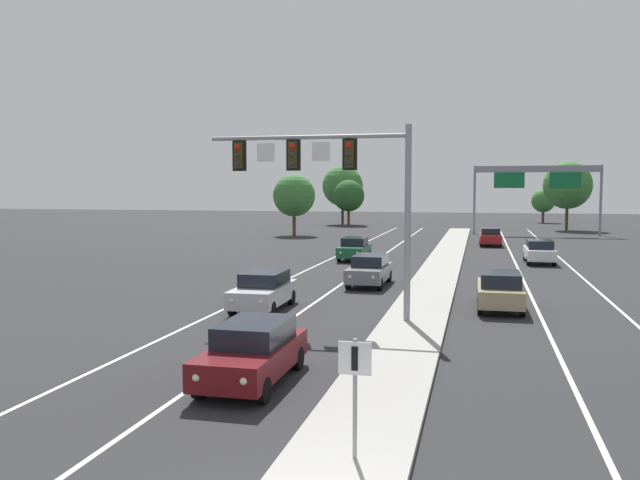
{
  "coord_description": "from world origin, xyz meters",
  "views": [
    {
      "loc": [
        2.3,
        -8.67,
        5.03
      ],
      "look_at": [
        -3.2,
        13.91,
        3.2
      ],
      "focal_mm": 36.89,
      "sensor_mm": 36.0,
      "label": 1
    }
  ],
  "objects": [
    {
      "name": "median_sign_post",
      "position": [
        0.17,
        2.7,
        1.59
      ],
      "size": [
        0.6,
        0.1,
        2.2
      ],
      "color": "gray",
      "rests_on": "median_island"
    },
    {
      "name": "tree_far_left_b",
      "position": [
        -14.9,
        78.25,
        4.02
      ],
      "size": [
        4.26,
        4.26,
        6.16
      ],
      "color": "#4C3823",
      "rests_on": "ground"
    },
    {
      "name": "car_oncoming_darkred",
      "position": [
        -3.35,
        7.16,
        0.82
      ],
      "size": [
        1.83,
        4.47,
        1.58
      ],
      "color": "#5B0F14",
      "rests_on": "ground"
    },
    {
      "name": "edge_stripe_right",
      "position": [
        8.0,
        25.0,
        0.0
      ],
      "size": [
        0.14,
        100.0,
        0.01
      ],
      "primitive_type": "cube",
      "color": "silver",
      "rests_on": "ground"
    },
    {
      "name": "highway_sign_gantry",
      "position": [
        8.2,
        65.71,
        6.16
      ],
      "size": [
        13.28,
        0.42,
        7.5
      ],
      "color": "gray",
      "rests_on": "ground"
    },
    {
      "name": "median_island",
      "position": [
        0.0,
        18.0,
        0.07
      ],
      "size": [
        2.4,
        110.0,
        0.15
      ],
      "primitive_type": "cube",
      "color": "#9E9B93",
      "rests_on": "ground"
    },
    {
      "name": "car_receding_white",
      "position": [
        6.24,
        37.39,
        0.82
      ],
      "size": [
        1.84,
        4.48,
        1.58
      ],
      "color": "silver",
      "rests_on": "ground"
    },
    {
      "name": "overhead_signal_mast",
      "position": [
        -2.99,
        15.44,
        5.51
      ],
      "size": [
        7.75,
        0.44,
        7.2
      ],
      "color": "gray",
      "rests_on": "median_island"
    },
    {
      "name": "car_receding_red",
      "position": [
        3.23,
        50.55,
        0.82
      ],
      "size": [
        1.9,
        4.5,
        1.58
      ],
      "color": "maroon",
      "rests_on": "ground"
    },
    {
      "name": "lane_stripe_receding_center",
      "position": [
        4.7,
        25.0,
        0.0
      ],
      "size": [
        0.14,
        100.0,
        0.01
      ],
      "primitive_type": "cube",
      "color": "silver",
      "rests_on": "ground"
    },
    {
      "name": "car_receding_tan",
      "position": [
        3.18,
        19.37,
        0.82
      ],
      "size": [
        1.84,
        4.48,
        1.58
      ],
      "color": "tan",
      "rests_on": "ground"
    },
    {
      "name": "lane_stripe_oncoming_center",
      "position": [
        -4.7,
        25.0,
        0.0
      ],
      "size": [
        0.14,
        100.0,
        0.01
      ],
      "primitive_type": "cube",
      "color": "silver",
      "rests_on": "ground"
    },
    {
      "name": "car_oncoming_silver",
      "position": [
        -6.36,
        17.0,
        0.82
      ],
      "size": [
        1.89,
        4.5,
        1.58
      ],
      "color": "#B7B7BC",
      "rests_on": "ground"
    },
    {
      "name": "tree_far_left_c",
      "position": [
        -16.97,
        58.77,
        4.25
      ],
      "size": [
        4.5,
        4.5,
        6.52
      ],
      "color": "#4C3823",
      "rests_on": "ground"
    },
    {
      "name": "car_oncoming_green",
      "position": [
        -6.21,
        36.5,
        0.82
      ],
      "size": [
        1.89,
        4.5,
        1.58
      ],
      "color": "#195633",
      "rests_on": "ground"
    },
    {
      "name": "edge_stripe_left",
      "position": [
        -8.0,
        25.0,
        0.0
      ],
      "size": [
        0.14,
        100.0,
        0.01
      ],
      "primitive_type": "cube",
      "color": "silver",
      "rests_on": "ground"
    },
    {
      "name": "car_oncoming_grey",
      "position": [
        -3.2,
        24.77,
        0.82
      ],
      "size": [
        1.86,
        4.49,
        1.58
      ],
      "color": "slate",
      "rests_on": "ground"
    },
    {
      "name": "tree_far_left_a",
      "position": [
        -16.3,
        81.0,
        5.35
      ],
      "size": [
        5.66,
        5.66,
        8.18
      ],
      "color": "#4C3823",
      "rests_on": "ground"
    },
    {
      "name": "tree_far_right_c",
      "position": [
        12.45,
        74.76,
        5.39
      ],
      "size": [
        5.7,
        5.7,
        8.25
      ],
      "color": "#4C3823",
      "rests_on": "ground"
    },
    {
      "name": "tree_far_right_b",
      "position": [
        11.28,
        92.02,
        3.21
      ],
      "size": [
        3.41,
        3.41,
        4.93
      ],
      "color": "#4C3823",
      "rests_on": "ground"
    }
  ]
}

